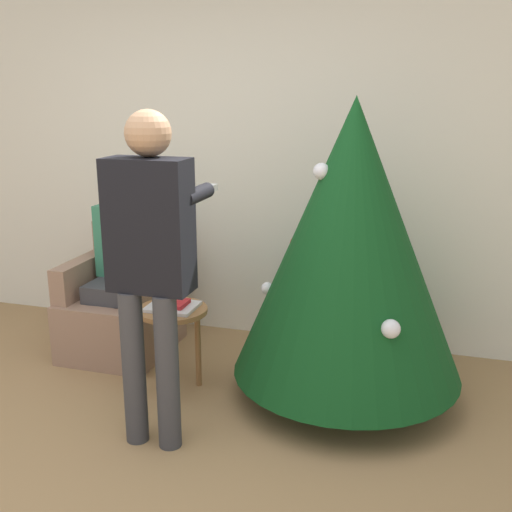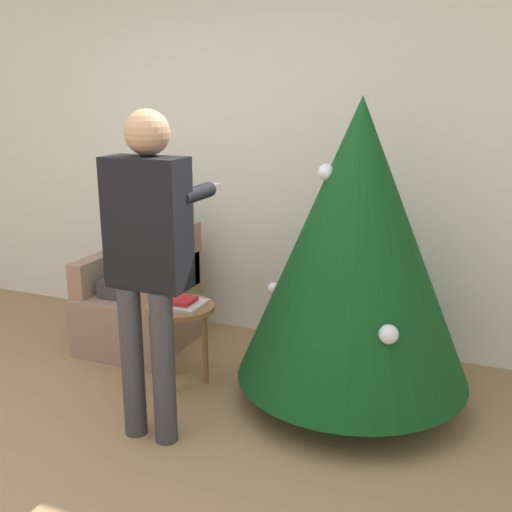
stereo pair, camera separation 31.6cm
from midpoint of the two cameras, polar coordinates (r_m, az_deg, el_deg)
ground_plane at (r=3.03m, az=-20.02°, el=-22.05°), size 14.00×14.00×0.00m
wall_back at (r=4.41m, az=-4.29°, el=9.58°), size 8.00×0.06×2.70m
christmas_tree at (r=3.42m, az=6.40°, el=1.39°), size 1.35×1.35×1.78m
armchair at (r=4.41m, az=-14.48°, el=-4.67°), size 0.67×0.75×0.88m
person_seated at (r=4.28m, az=-14.95°, el=-0.28°), size 0.36×0.46×1.24m
person_standing at (r=3.02m, az=-13.02°, el=0.36°), size 0.43×0.57×1.72m
side_stool at (r=3.71m, az=-10.35°, el=-6.19°), size 0.42×0.42×0.53m
laptop at (r=3.68m, az=-10.42°, el=-4.80°), size 0.29×0.24×0.02m
book at (r=3.67m, az=-10.44°, el=-4.48°), size 0.18×0.16×0.02m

